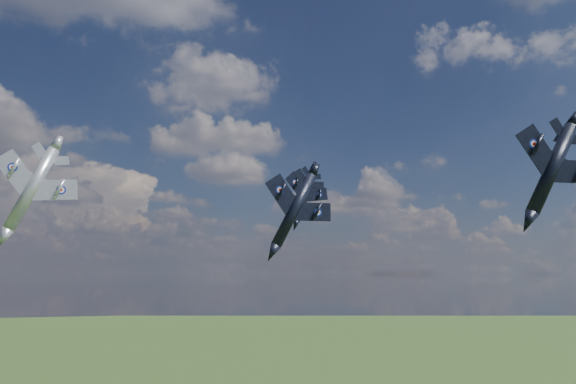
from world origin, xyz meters
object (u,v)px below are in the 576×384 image
object	(u,v)px
jet_lead_navy	(294,210)
jet_left_silver	(32,188)
jet_high_navy	(305,194)
jet_right_navy	(552,169)

from	to	relation	value
jet_lead_navy	jet_left_silver	size ratio (longest dim) A/B	1.01
jet_high_navy	jet_left_silver	xyz separation A→B (m)	(-42.86, -20.57, -3.70)
jet_right_navy	jet_high_navy	xyz separation A→B (m)	(-12.76, 47.69, 3.23)
jet_high_navy	jet_left_silver	bearing A→B (deg)	-167.11
jet_left_silver	jet_high_navy	bearing A→B (deg)	20.93
jet_lead_navy	jet_high_navy	size ratio (longest dim) A/B	1.16
jet_lead_navy	jet_right_navy	xyz separation A→B (m)	(20.97, -26.94, 2.11)
jet_lead_navy	jet_high_navy	world-z (taller)	jet_high_navy
jet_right_navy	jet_lead_navy	bearing A→B (deg)	135.09
jet_lead_navy	jet_left_silver	bearing A→B (deg)	178.99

